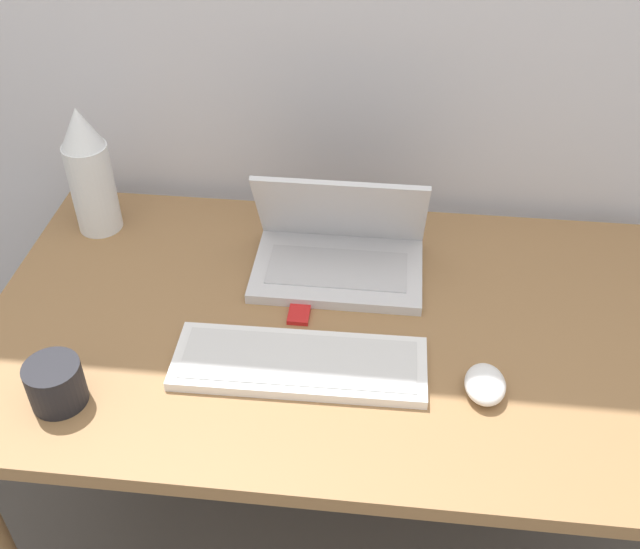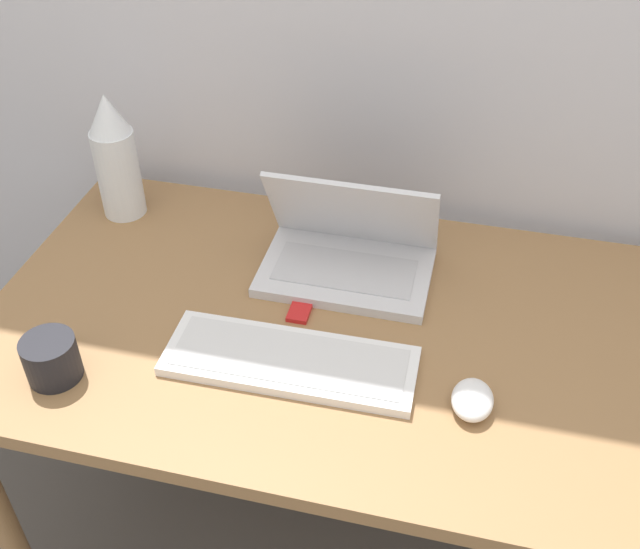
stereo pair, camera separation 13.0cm
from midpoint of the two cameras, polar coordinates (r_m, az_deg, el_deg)
The scene contains 7 objects.
desk at distance 1.42m, azimuth 3.93°, elevation -6.30°, with size 1.29×0.75×0.71m.
laptop at distance 1.45m, azimuth 4.75°, elevation 1.73°, with size 0.33×0.22×0.21m.
keyboard at distance 1.27m, azimuth 0.65°, elevation -6.73°, with size 0.43×0.16×0.02m.
mouse at distance 1.24m, azimuth 14.55°, elevation -9.37°, with size 0.07×0.09×0.04m.
vase at distance 1.60m, azimuth -13.09°, elevation 8.62°, with size 0.09×0.09×0.28m.
mp3_player at distance 1.37m, azimuth 1.12°, elevation -3.06°, with size 0.04×0.05×0.01m.
mug at distance 1.29m, azimuth -17.11°, elevation -6.28°, with size 0.09×0.09×0.08m.
Camera 2 is at (0.20, -0.60, 1.64)m, focal length 42.00 mm.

